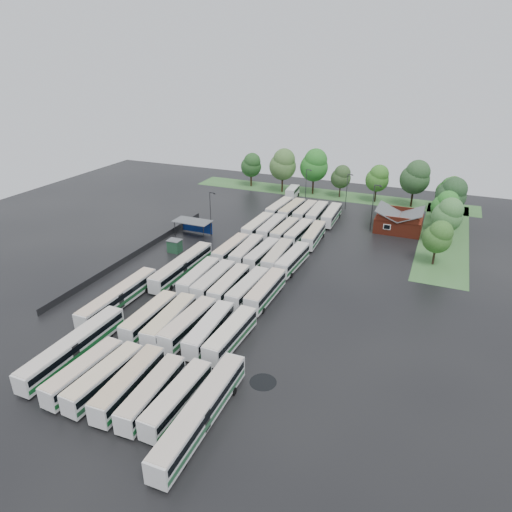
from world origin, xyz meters
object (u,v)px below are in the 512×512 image
at_px(artic_bus_west_a, 74,347).
at_px(artic_bus_east, 201,412).
at_px(minibus, 292,192).
at_px(brick_building, 399,223).

bearing_deg(artic_bus_west_a, artic_bus_east, -10.00).
relative_size(artic_bus_west_a, minibus, 2.56).
distance_m(artic_bus_west_a, minibus, 80.92).
bearing_deg(brick_building, artic_bus_east, -99.74).
bearing_deg(minibus, artic_bus_west_a, -96.65).
distance_m(artic_bus_east, minibus, 86.77).
height_order(artic_bus_west_a, minibus, artic_bus_west_a).
distance_m(brick_building, minibus, 34.16).
height_order(artic_bus_east, minibus, artic_bus_east).
bearing_deg(artic_bus_east, brick_building, 79.19).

